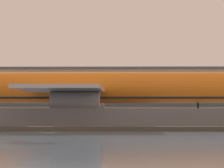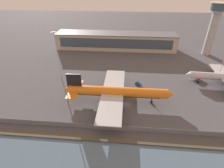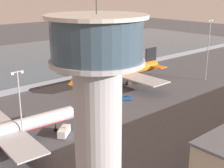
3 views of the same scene
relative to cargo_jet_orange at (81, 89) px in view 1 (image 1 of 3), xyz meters
The scene contains 6 objects.
ground_plane 7.33m from the cargo_jet_orange, 21.13° to the right, with size 500.00×500.00×0.00m, color #4C4C51.
shoreline_seawall 23.46m from the cargo_jet_orange, 77.52° to the right, with size 320.00×3.00×0.50m.
perimeter_fence 18.99m from the cargo_jet_orange, 74.53° to the right, with size 280.00×0.10×2.36m.
cargo_jet_orange is the anchor object (origin of this frame).
baggage_tug 18.96m from the cargo_jet_orange, 54.60° to the left, with size 3.54×3.14×1.80m.
terminal_building 69.84m from the cargo_jet_orange, 93.91° to the left, with size 92.08×15.94×12.29m.
Camera 1 is at (1.02, -87.84, 2.14)m, focal length 105.00 mm.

